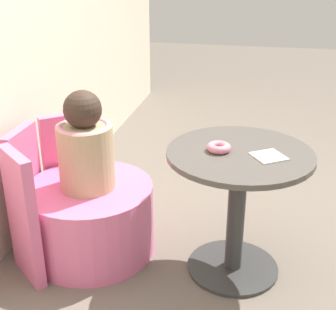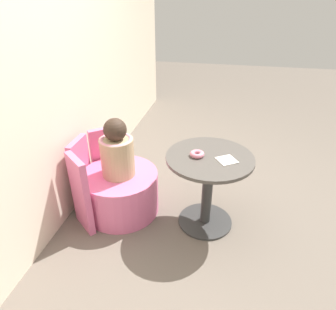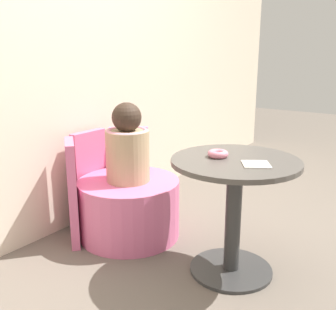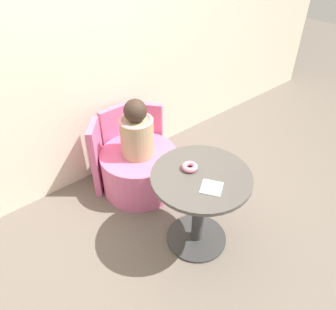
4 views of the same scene
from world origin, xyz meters
name	(u,v)px [view 4 (image 4 of 4)]	position (x,y,z in m)	size (l,w,h in m)	color
ground_plane	(185,240)	(0.00, 0.00, 0.00)	(12.00, 12.00, 0.00)	#665B51
back_wall	(86,38)	(0.00, 1.13, 1.20)	(6.00, 0.06, 2.40)	beige
round_table	(200,197)	(0.08, -0.04, 0.43)	(0.65, 0.65, 0.62)	#333333
tub_chair	(139,170)	(0.09, 0.68, 0.18)	(0.63, 0.63, 0.37)	#DB6693
booth_backrest	(121,144)	(0.09, 0.94, 0.32)	(0.73, 0.27, 0.64)	#DB6693
child_figure	(137,131)	(0.09, 0.68, 0.58)	(0.27, 0.27, 0.48)	tan
donut	(190,167)	(0.06, 0.05, 0.64)	(0.10, 0.10, 0.03)	pink
paper_napkin	(211,188)	(0.04, -0.16, 0.62)	(0.17, 0.17, 0.01)	silver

